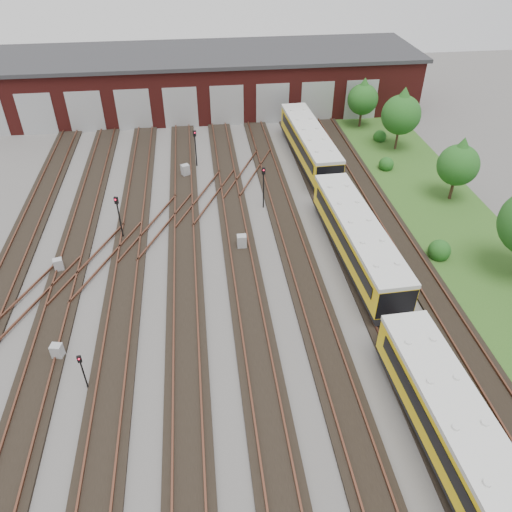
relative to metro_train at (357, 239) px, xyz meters
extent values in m
plane|color=#4D4A47|center=(-10.00, -8.05, -1.81)|extent=(120.00, 120.00, 0.00)
cube|color=black|center=(-20.00, -8.05, -1.72)|extent=(2.40, 70.00, 0.18)
cube|color=brown|center=(-20.72, -8.05, -1.56)|extent=(0.10, 70.00, 0.15)
cube|color=brown|center=(-19.28, -8.05, -1.56)|extent=(0.10, 70.00, 0.15)
cube|color=black|center=(-16.00, -8.05, -1.72)|extent=(2.40, 70.00, 0.18)
cube|color=brown|center=(-16.72, -8.05, -1.56)|extent=(0.10, 70.00, 0.15)
cube|color=brown|center=(-15.28, -8.05, -1.56)|extent=(0.10, 70.00, 0.15)
cube|color=black|center=(-12.00, -8.05, -1.72)|extent=(2.40, 70.00, 0.18)
cube|color=brown|center=(-12.72, -8.05, -1.56)|extent=(0.10, 70.00, 0.15)
cube|color=brown|center=(-11.28, -8.05, -1.56)|extent=(0.10, 70.00, 0.15)
cube|color=black|center=(-8.00, -8.05, -1.72)|extent=(2.40, 70.00, 0.18)
cube|color=brown|center=(-8.72, -8.05, -1.56)|extent=(0.10, 70.00, 0.15)
cube|color=brown|center=(-7.28, -8.05, -1.56)|extent=(0.10, 70.00, 0.15)
cube|color=black|center=(-4.00, -8.05, -1.72)|extent=(2.40, 70.00, 0.18)
cube|color=brown|center=(-4.72, -8.05, -1.56)|extent=(0.10, 70.00, 0.15)
cube|color=brown|center=(-3.28, -8.05, -1.56)|extent=(0.10, 70.00, 0.15)
cube|color=black|center=(0.00, -8.05, -1.72)|extent=(2.40, 70.00, 0.18)
cube|color=brown|center=(-0.72, -8.05, -1.56)|extent=(0.10, 70.00, 0.15)
cube|color=brown|center=(0.72, -8.05, -1.56)|extent=(0.10, 70.00, 0.15)
cube|color=black|center=(4.00, -8.05, -1.72)|extent=(2.40, 70.00, 0.18)
cube|color=brown|center=(3.28, -8.05, -1.56)|extent=(0.10, 70.00, 0.15)
cube|color=brown|center=(4.72, -8.05, -1.56)|extent=(0.10, 70.00, 0.15)
cube|color=brown|center=(-18.00, 1.95, -1.56)|extent=(5.40, 9.62, 0.15)
cube|color=brown|center=(-14.00, 5.95, -1.56)|extent=(5.40, 9.62, 0.15)
cube|color=brown|center=(-10.00, 9.95, -1.56)|extent=(5.40, 9.62, 0.15)
cube|color=brown|center=(-22.00, -2.05, -1.56)|extent=(5.40, 9.62, 0.15)
cube|color=brown|center=(-6.00, 13.95, -1.56)|extent=(5.40, 9.62, 0.15)
cube|color=#501614|center=(-10.00, 31.95, 1.19)|extent=(50.00, 12.00, 6.00)
cube|color=#2B2B2D|center=(-10.00, 31.95, 4.34)|extent=(51.00, 12.50, 0.40)
cube|color=#9EA1A3|center=(-27.00, 25.93, 0.39)|extent=(3.60, 0.12, 4.40)
cube|color=#9EA1A3|center=(-22.00, 25.93, 0.39)|extent=(3.60, 0.12, 4.40)
cube|color=#9EA1A3|center=(-17.00, 25.93, 0.39)|extent=(3.60, 0.12, 4.40)
cube|color=#9EA1A3|center=(-12.00, 25.93, 0.39)|extent=(3.60, 0.12, 4.40)
cube|color=#9EA1A3|center=(-7.00, 25.93, 0.39)|extent=(3.60, 0.12, 4.40)
cube|color=#9EA1A3|center=(-2.00, 25.93, 0.39)|extent=(3.60, 0.12, 4.40)
cube|color=#9EA1A3|center=(3.00, 25.93, 0.39)|extent=(3.60, 0.12, 4.40)
cube|color=#9EA1A3|center=(8.00, 25.93, 0.39)|extent=(3.60, 0.12, 4.40)
cube|color=#264D19|center=(9.00, 1.95, -1.79)|extent=(8.00, 55.00, 0.05)
cube|color=black|center=(0.00, -16.00, -1.20)|extent=(2.70, 14.08, 0.56)
cube|color=yellow|center=(0.00, -16.00, 0.10)|extent=(2.98, 14.09, 2.05)
cube|color=silver|center=(0.00, -16.00, 1.27)|extent=(3.07, 14.09, 0.28)
cube|color=black|center=(-1.23, -16.05, 0.34)|extent=(0.54, 12.32, 0.79)
cube|color=black|center=(1.23, -15.95, 0.34)|extent=(0.54, 12.32, 0.79)
cube|color=black|center=(0.00, 0.00, -1.20)|extent=(2.70, 14.08, 0.56)
cube|color=yellow|center=(0.00, 0.00, 0.10)|extent=(2.98, 14.09, 2.05)
cube|color=silver|center=(0.00, 0.00, 1.27)|extent=(3.07, 14.09, 0.28)
cube|color=black|center=(-1.23, -0.05, 0.34)|extent=(0.54, 12.32, 0.79)
cube|color=black|center=(1.23, 0.05, 0.34)|extent=(0.54, 12.32, 0.79)
cube|color=black|center=(0.00, 16.00, -1.20)|extent=(2.70, 14.08, 0.56)
cube|color=yellow|center=(0.00, 16.00, 0.10)|extent=(2.98, 14.09, 2.05)
cube|color=silver|center=(0.00, 16.00, 1.27)|extent=(3.07, 14.09, 0.28)
cube|color=black|center=(-1.23, 15.95, 0.34)|extent=(0.54, 12.32, 0.79)
cube|color=black|center=(1.23, 16.05, 0.34)|extent=(0.54, 12.32, 0.79)
cylinder|color=black|center=(-17.20, -9.34, -0.75)|extent=(0.09, 0.09, 2.12)
cube|color=black|center=(-17.20, -9.34, 0.52)|extent=(0.23, 0.16, 0.43)
sphere|color=red|center=(-17.20, -9.42, 0.60)|extent=(0.10, 0.10, 0.10)
cylinder|color=black|center=(-16.60, 4.79, -0.30)|extent=(0.11, 0.11, 3.02)
cube|color=black|center=(-16.60, 4.79, 1.48)|extent=(0.31, 0.25, 0.55)
sphere|color=red|center=(-16.60, 4.68, 1.59)|extent=(0.13, 0.13, 0.13)
cylinder|color=black|center=(-10.70, 16.32, -0.33)|extent=(0.11, 0.11, 2.96)
cube|color=black|center=(-10.70, 16.32, 1.42)|extent=(0.31, 0.24, 0.55)
sphere|color=red|center=(-10.70, 16.21, 1.53)|extent=(0.13, 0.13, 0.13)
cylinder|color=black|center=(-5.47, 7.92, -0.27)|extent=(0.11, 0.11, 3.08)
cube|color=black|center=(-5.47, 7.92, 1.54)|extent=(0.30, 0.21, 0.55)
sphere|color=red|center=(-5.47, 7.81, 1.65)|extent=(0.13, 0.13, 0.13)
cube|color=#95979A|center=(-19.14, -6.90, -1.31)|extent=(0.69, 0.62, 1.01)
cube|color=#95979A|center=(-20.58, 1.23, -1.31)|extent=(0.71, 0.64, 1.01)
cube|color=#95979A|center=(-7.82, 2.37, -1.25)|extent=(0.68, 0.57, 1.12)
cube|color=#95979A|center=(-11.77, 14.28, -1.24)|extent=(0.86, 0.81, 1.14)
cube|color=#95979A|center=(1.34, 13.36, -1.28)|extent=(0.76, 0.68, 1.07)
cylinder|color=#372519|center=(9.33, 17.57, -0.84)|extent=(0.23, 0.23, 1.95)
sphere|color=#1A4915|center=(9.33, 17.57, 1.77)|extent=(3.79, 3.79, 3.79)
cone|color=#1A4915|center=(9.33, 17.57, 3.12)|extent=(3.25, 3.25, 2.71)
cylinder|color=#372519|center=(7.42, 23.69, -0.98)|extent=(0.25, 0.25, 1.67)
sphere|color=#1A4915|center=(7.42, 23.69, 1.25)|extent=(3.25, 3.25, 3.25)
cone|color=#1A4915|center=(7.42, 23.69, 2.41)|extent=(2.78, 2.78, 2.32)
cylinder|color=#372519|center=(10.45, 7.33, -0.95)|extent=(0.26, 0.26, 1.73)
sphere|color=#1A4915|center=(10.45, 7.33, 1.36)|extent=(3.36, 3.36, 3.36)
cone|color=#1A4915|center=(10.45, 7.33, 2.56)|extent=(2.88, 2.88, 2.40)
sphere|color=#1A4915|center=(6.04, -0.45, -1.01)|extent=(1.60, 1.60, 1.60)
sphere|color=#1A4915|center=(6.89, 13.38, -1.12)|extent=(1.39, 1.39, 1.39)
sphere|color=#1A4915|center=(8.41, 19.76, -1.15)|extent=(1.33, 1.33, 1.33)
camera|label=1|loc=(-10.49, -27.30, 19.62)|focal=35.00mm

